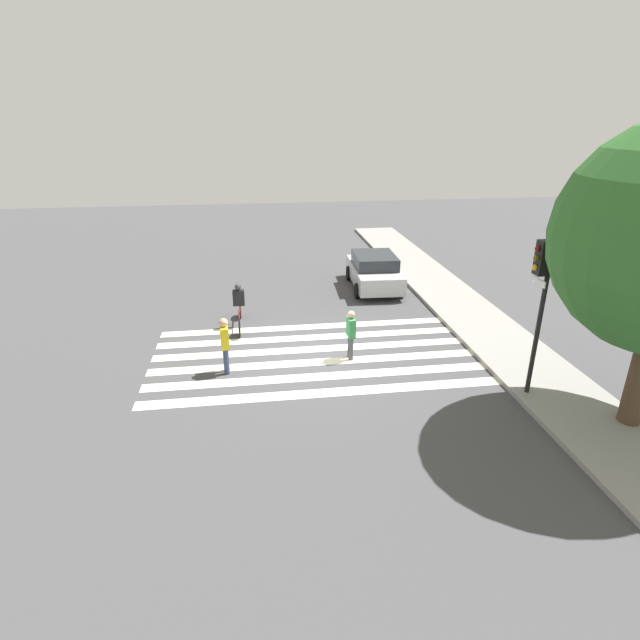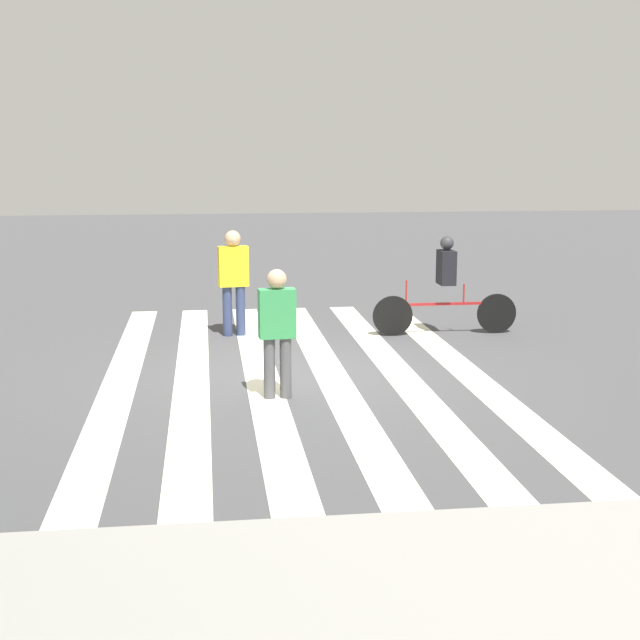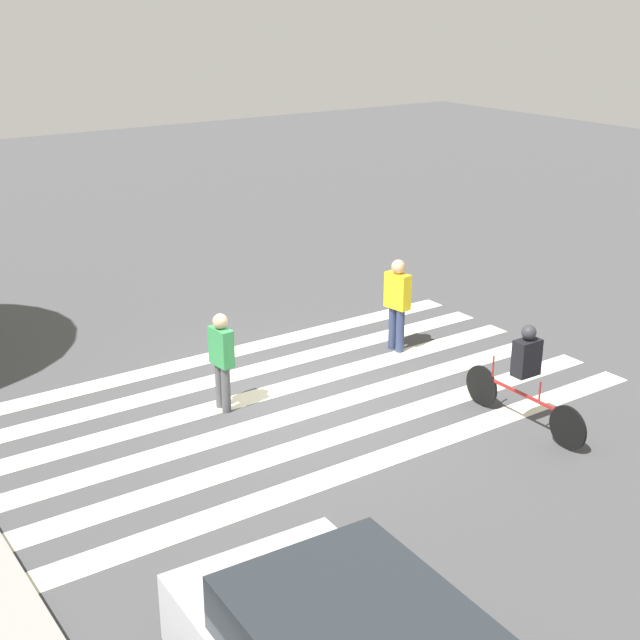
{
  "view_description": "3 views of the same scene",
  "coord_description": "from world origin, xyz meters",
  "px_view_note": "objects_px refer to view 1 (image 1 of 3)",
  "views": [
    {
      "loc": [
        13.98,
        -1.72,
        6.98
      ],
      "look_at": [
        -0.66,
        0.3,
        0.93
      ],
      "focal_mm": 28.0,
      "sensor_mm": 36.0,
      "label": 1
    },
    {
      "loc": [
        1.17,
        11.53,
        2.99
      ],
      "look_at": [
        -0.28,
        0.33,
        0.8
      ],
      "focal_mm": 50.0,
      "sensor_mm": 36.0,
      "label": 2
    },
    {
      "loc": [
        -10.85,
        6.97,
        6.09
      ],
      "look_at": [
        0.08,
        -0.54,
        1.22
      ],
      "focal_mm": 50.0,
      "sensor_mm": 36.0,
      "label": 3
    }
  ],
  "objects_px": {
    "traffic_light": "(541,286)",
    "pedestrian_adult_blue_shirt": "(225,342)",
    "pedestrian_adult_yellow_jacket": "(351,332)",
    "cyclist_near_curb": "(239,304)",
    "car_parked_dark_suv": "(374,271)"
  },
  "relations": [
    {
      "from": "pedestrian_adult_yellow_jacket",
      "to": "cyclist_near_curb",
      "type": "xyz_separation_m",
      "value": [
        -3.01,
        -3.41,
        -0.03
      ]
    },
    {
      "from": "pedestrian_adult_yellow_jacket",
      "to": "pedestrian_adult_blue_shirt",
      "type": "relative_size",
      "value": 0.93
    },
    {
      "from": "pedestrian_adult_yellow_jacket",
      "to": "car_parked_dark_suv",
      "type": "height_order",
      "value": "pedestrian_adult_yellow_jacket"
    },
    {
      "from": "pedestrian_adult_blue_shirt",
      "to": "car_parked_dark_suv",
      "type": "relative_size",
      "value": 0.42
    },
    {
      "from": "cyclist_near_curb",
      "to": "traffic_light",
      "type": "bearing_deg",
      "value": 52.3
    },
    {
      "from": "traffic_light",
      "to": "pedestrian_adult_yellow_jacket",
      "type": "xyz_separation_m",
      "value": [
        -2.87,
        -4.12,
        -2.23
      ]
    },
    {
      "from": "pedestrian_adult_blue_shirt",
      "to": "car_parked_dark_suv",
      "type": "xyz_separation_m",
      "value": [
        -7.01,
        6.09,
        -0.19
      ]
    },
    {
      "from": "pedestrian_adult_yellow_jacket",
      "to": "pedestrian_adult_blue_shirt",
      "type": "distance_m",
      "value": 3.78
    },
    {
      "from": "pedestrian_adult_yellow_jacket",
      "to": "cyclist_near_curb",
      "type": "relative_size",
      "value": 0.66
    },
    {
      "from": "traffic_light",
      "to": "cyclist_near_curb",
      "type": "relative_size",
      "value": 1.87
    },
    {
      "from": "traffic_light",
      "to": "pedestrian_adult_blue_shirt",
      "type": "xyz_separation_m",
      "value": [
        -2.48,
        -7.88,
        -2.16
      ]
    },
    {
      "from": "traffic_light",
      "to": "pedestrian_adult_blue_shirt",
      "type": "bearing_deg",
      "value": -107.46
    },
    {
      "from": "pedestrian_adult_yellow_jacket",
      "to": "pedestrian_adult_blue_shirt",
      "type": "height_order",
      "value": "pedestrian_adult_blue_shirt"
    },
    {
      "from": "traffic_light",
      "to": "cyclist_near_curb",
      "type": "distance_m",
      "value": 9.82
    },
    {
      "from": "pedestrian_adult_yellow_jacket",
      "to": "cyclist_near_curb",
      "type": "bearing_deg",
      "value": 44.26
    }
  ]
}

